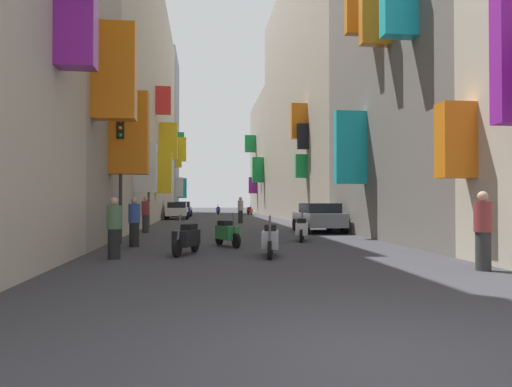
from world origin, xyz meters
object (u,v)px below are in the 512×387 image
at_px(pedestrian_mid_street, 483,231).
at_px(scooter_white, 302,229).
at_px(parked_car_grey, 319,217).
at_px(scooter_blue, 218,210).
at_px(traffic_light_near_corner, 121,158).
at_px(pedestrian_crossing, 241,210).
at_px(scooter_green, 227,233).
at_px(parked_car_silver, 183,208).
at_px(parked_car_white, 177,210).
at_px(scooter_black, 187,238).
at_px(parked_car_blue, 182,209).
at_px(pedestrian_near_left, 134,222).
at_px(scooter_silver, 270,239).
at_px(traffic_light_far_corner, 149,177).
at_px(pedestrian_far_away, 146,214).
at_px(scooter_red, 250,211).
at_px(pedestrian_near_right, 114,228).

bearing_deg(pedestrian_mid_street, scooter_white, 107.04).
relative_size(parked_car_grey, scooter_blue, 2.19).
bearing_deg(traffic_light_near_corner, pedestrian_crossing, 69.22).
distance_m(scooter_blue, scooter_green, 36.56).
height_order(parked_car_grey, pedestrian_crossing, pedestrian_crossing).
relative_size(parked_car_silver, pedestrian_crossing, 2.33).
distance_m(parked_car_silver, scooter_white, 35.21).
height_order(parked_car_white, pedestrian_mid_street, pedestrian_mid_street).
height_order(scooter_blue, scooter_black, same).
distance_m(scooter_blue, pedestrian_crossing, 20.76).
bearing_deg(parked_car_white, scooter_black, -86.23).
height_order(parked_car_grey, parked_car_blue, parked_car_grey).
bearing_deg(pedestrian_near_left, parked_car_grey, 38.40).
bearing_deg(pedestrian_near_left, scooter_white, 13.88).
distance_m(parked_car_white, scooter_silver, 26.84).
bearing_deg(traffic_light_far_corner, pedestrian_far_away, -86.09).
relative_size(pedestrian_crossing, traffic_light_far_corner, 0.43).
relative_size(scooter_white, scooter_black, 1.02).
xyz_separation_m(scooter_red, scooter_silver, (-3.23, -36.90, 0.00)).
xyz_separation_m(scooter_green, pedestrian_near_right, (-3.11, -2.90, 0.34)).
distance_m(parked_car_silver, traffic_light_near_corner, 35.11).
xyz_separation_m(pedestrian_mid_street, traffic_light_near_corner, (-8.97, 7.30, 2.16)).
xyz_separation_m(scooter_blue, pedestrian_near_left, (-3.96, -36.26, 0.35)).
xyz_separation_m(parked_car_grey, traffic_light_far_corner, (-8.53, 3.45, 2.08)).
xyz_separation_m(scooter_red, traffic_light_near_corner, (-7.97, -32.65, 2.56)).
bearing_deg(scooter_silver, traffic_light_near_corner, 138.16).
xyz_separation_m(parked_car_white, scooter_blue, (3.86, 12.82, -0.29)).
height_order(pedestrian_far_away, traffic_light_far_corner, traffic_light_far_corner).
relative_size(parked_car_grey, pedestrian_near_right, 2.49).
height_order(scooter_black, scooter_green, same).
bearing_deg(pedestrian_near_right, scooter_blue, 84.20).
relative_size(parked_car_grey, scooter_silver, 2.17).
relative_size(scooter_green, traffic_light_near_corner, 0.39).
distance_m(scooter_black, traffic_light_far_corner, 12.56).
xyz_separation_m(scooter_green, traffic_light_near_corner, (-3.71, 1.43, 2.56)).
bearing_deg(scooter_blue, traffic_light_far_corner, -99.88).
relative_size(parked_car_grey, traffic_light_near_corner, 0.90).
distance_m(pedestrian_crossing, traffic_light_near_corner, 15.52).
height_order(scooter_silver, pedestrian_mid_street, pedestrian_mid_street).
distance_m(scooter_black, pedestrian_near_left, 3.02).
height_order(scooter_black, pedestrian_near_left, pedestrian_near_left).
height_order(parked_car_white, parked_car_silver, parked_car_silver).
xyz_separation_m(scooter_silver, pedestrian_crossing, (0.71, 18.62, 0.43)).
relative_size(parked_car_white, pedestrian_crossing, 2.27).
height_order(pedestrian_crossing, pedestrian_mid_street, pedestrian_crossing).
bearing_deg(scooter_blue, parked_car_grey, -82.60).
height_order(scooter_white, pedestrian_near_left, pedestrian_near_left).
distance_m(scooter_silver, traffic_light_far_corner, 13.85).
bearing_deg(scooter_white, scooter_black, -137.12).
xyz_separation_m(parked_car_white, parked_car_blue, (0.11, 6.63, -0.04)).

